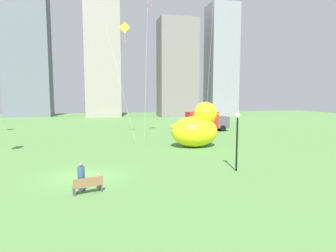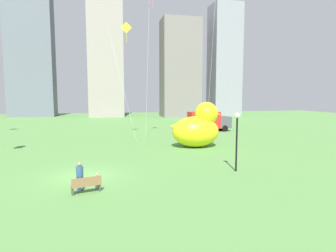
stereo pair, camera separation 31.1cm
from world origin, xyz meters
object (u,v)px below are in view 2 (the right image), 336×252
at_px(kite_yellow, 126,33).
at_px(kite_pink, 152,1).
at_px(park_bench, 86,184).
at_px(box_truck, 208,121).
at_px(person_child, 97,180).
at_px(giant_inflatable_duck, 197,128).
at_px(lamppost, 237,131).
at_px(person_adult, 80,175).

height_order(kite_yellow, kite_pink, kite_pink).
distance_m(park_bench, kite_pink, 24.11).
bearing_deg(box_truck, person_child, -123.11).
height_order(box_truck, kite_pink, kite_pink).
bearing_deg(giant_inflatable_duck, lamppost, -92.37).
bearing_deg(lamppost, kite_pink, 102.17).
height_order(park_bench, lamppost, lamppost).
distance_m(park_bench, lamppost, 10.36).
distance_m(person_adult, giant_inflatable_duck, 15.57).
relative_size(person_adult, giant_inflatable_duck, 0.28).
bearing_deg(box_truck, lamppost, -105.77).
distance_m(person_adult, lamppost, 10.52).
bearing_deg(park_bench, lamppost, 13.56).
height_order(person_child, giant_inflatable_duck, giant_inflatable_duck).
xyz_separation_m(person_adult, kite_yellow, (4.05, 18.05, 11.49)).
height_order(park_bench, person_adult, person_adult).
height_order(park_bench, kite_yellow, kite_yellow).
xyz_separation_m(person_child, kite_yellow, (3.13, 18.18, 11.84)).
bearing_deg(person_child, lamppost, 11.52).
bearing_deg(person_child, giant_inflatable_duck, 49.93).
bearing_deg(kite_pink, giant_inflatable_duck, -56.35).
relative_size(lamppost, kite_pink, 0.23).
bearing_deg(park_bench, kite_pink, 69.42).
xyz_separation_m(person_adult, lamppost, (10.18, 1.76, 1.94)).
bearing_deg(park_bench, person_child, 41.47).
bearing_deg(person_child, park_bench, -138.53).
bearing_deg(kite_pink, box_truck, 35.31).
xyz_separation_m(park_bench, kite_pink, (6.56, 17.46, 15.28)).
bearing_deg(park_bench, person_adult, 121.58).
xyz_separation_m(box_truck, kite_yellow, (-12.28, -5.46, 10.91)).
bearing_deg(kite_yellow, person_child, -99.78).
distance_m(person_adult, kite_pink, 23.53).
distance_m(lamppost, kite_yellow, 19.86).
bearing_deg(person_child, kite_pink, 70.49).
relative_size(person_child, lamppost, 0.23).
distance_m(park_bench, person_child, 0.72).
distance_m(person_adult, kite_yellow, 21.78).
xyz_separation_m(park_bench, person_adult, (-0.37, 0.60, 0.39)).
bearing_deg(box_truck, person_adult, -124.77).
bearing_deg(person_adult, lamppost, 9.83).
relative_size(park_bench, lamppost, 0.41).
relative_size(lamppost, box_truck, 0.65).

